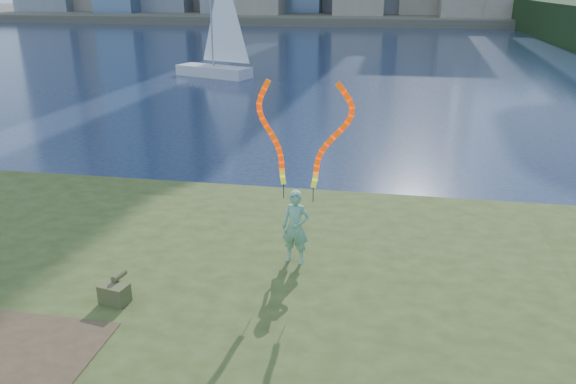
# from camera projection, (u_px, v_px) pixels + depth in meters

# --- Properties ---
(ground) EXTENTS (320.00, 320.00, 0.00)m
(ground) POSITION_uv_depth(u_px,v_px,m) (194.00, 313.00, 10.88)
(ground) COLOR #192640
(ground) RESTS_ON ground
(grassy_knoll) EXTENTS (20.00, 18.00, 0.80)m
(grassy_knoll) POSITION_uv_depth(u_px,v_px,m) (143.00, 375.00, 8.64)
(grassy_knoll) COLOR #364518
(grassy_knoll) RESTS_ON ground
(far_shore) EXTENTS (320.00, 40.00, 1.20)m
(far_shore) POSITION_uv_depth(u_px,v_px,m) (373.00, 16.00, 98.25)
(far_shore) COLOR brown
(far_shore) RESTS_ON ground
(woman_with_ribbons) EXTENTS (1.98, 0.48, 3.89)m
(woman_with_ribbons) POSITION_uv_depth(u_px,v_px,m) (297.00, 193.00, 10.71)
(woman_with_ribbons) COLOR #1C7E3C
(woman_with_ribbons) RESTS_ON grassy_knoll
(canvas_bag) EXTENTS (0.53, 0.60, 0.46)m
(canvas_bag) POSITION_uv_depth(u_px,v_px,m) (115.00, 292.00, 9.70)
(canvas_bag) COLOR #444B25
(canvas_bag) RESTS_ON grassy_knoll
(sailboat) EXTENTS (5.60, 3.48, 8.58)m
(sailboat) POSITION_uv_depth(u_px,v_px,m) (216.00, 55.00, 37.68)
(sailboat) COLOR silver
(sailboat) RESTS_ON ground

